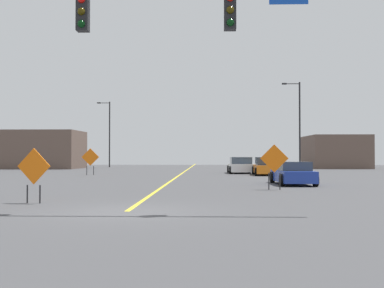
% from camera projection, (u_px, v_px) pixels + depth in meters
% --- Properties ---
extents(ground, '(126.77, 126.77, 0.00)m').
position_uv_depth(ground, '(127.00, 212.00, 14.21)').
color(ground, '#444447').
extents(road_centre_stripe, '(0.16, 70.43, 0.01)m').
position_uv_depth(road_centre_stripe, '(186.00, 171.00, 49.40)').
color(road_centre_stripe, yellow).
rests_on(road_centre_stripe, ground).
extents(traffic_signal_assembly, '(16.95, 0.44, 6.70)m').
position_uv_depth(traffic_signal_assembly, '(10.00, 27.00, 14.42)').
color(traffic_signal_assembly, gray).
rests_on(traffic_signal_assembly, ground).
extents(street_lamp_near_right, '(1.68, 0.24, 8.29)m').
position_uv_depth(street_lamp_near_right, '(109.00, 131.00, 63.47)').
color(street_lamp_near_right, black).
rests_on(street_lamp_near_right, ground).
extents(street_lamp_mid_right, '(1.78, 0.24, 8.64)m').
position_uv_depth(street_lamp_mid_right, '(298.00, 122.00, 48.66)').
color(street_lamp_mid_right, black).
rests_on(street_lamp_mid_right, ground).
extents(construction_sign_left_shoulder, '(1.38, 0.13, 2.10)m').
position_uv_depth(construction_sign_left_shoulder, '(90.00, 158.00, 39.66)').
color(construction_sign_left_shoulder, orange).
rests_on(construction_sign_left_shoulder, ground).
extents(construction_sign_right_lane, '(1.27, 0.32, 2.08)m').
position_uv_depth(construction_sign_right_lane, '(274.00, 161.00, 23.02)').
color(construction_sign_right_lane, orange).
rests_on(construction_sign_right_lane, ground).
extents(construction_sign_left_lane, '(1.18, 0.28, 1.83)m').
position_uv_depth(construction_sign_left_lane, '(34.00, 169.00, 16.65)').
color(construction_sign_left_lane, orange).
rests_on(construction_sign_left_lane, ground).
extents(car_orange_far, '(2.15, 4.40, 1.41)m').
position_uv_depth(car_orange_far, '(267.00, 167.00, 39.15)').
color(car_orange_far, orange).
rests_on(car_orange_far, ground).
extents(car_white_passing, '(2.20, 4.14, 1.39)m').
position_uv_depth(car_white_passing, '(241.00, 166.00, 42.89)').
color(car_white_passing, white).
rests_on(car_white_passing, ground).
extents(car_blue_distant, '(2.04, 4.55, 1.23)m').
position_uv_depth(car_blue_distant, '(293.00, 174.00, 26.89)').
color(car_blue_distant, '#1E389E').
rests_on(car_blue_distant, ground).
extents(roadside_building_east, '(6.50, 8.88, 3.82)m').
position_uv_depth(roadside_building_east, '(335.00, 152.00, 59.56)').
color(roadside_building_east, brown).
rests_on(roadside_building_east, ground).
extents(roadside_building_west, '(11.17, 7.01, 4.32)m').
position_uv_depth(roadside_building_west, '(32.00, 150.00, 57.87)').
color(roadside_building_west, brown).
rests_on(roadside_building_west, ground).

